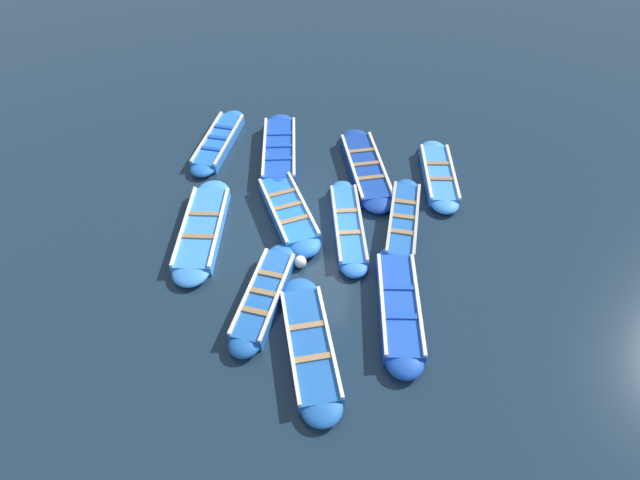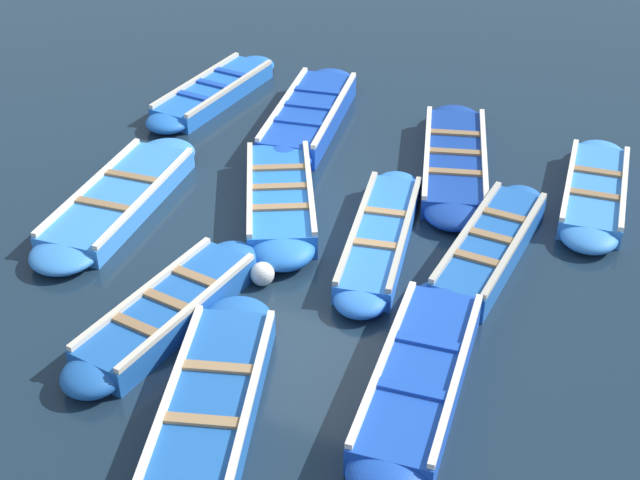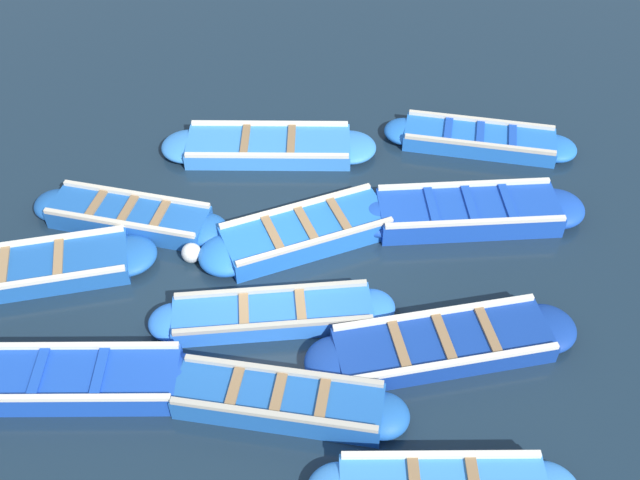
{
  "view_description": "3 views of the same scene",
  "coord_description": "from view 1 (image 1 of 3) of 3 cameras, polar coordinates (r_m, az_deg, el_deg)",
  "views": [
    {
      "loc": [
        -1.65,
        9.27,
        9.97
      ],
      "look_at": [
        -0.41,
        0.57,
        0.37
      ],
      "focal_mm": 28.0,
      "sensor_mm": 36.0,
      "label": 1
    },
    {
      "loc": [
        -4.65,
        9.48,
        7.11
      ],
      "look_at": [
        -0.48,
        0.47,
        0.39
      ],
      "focal_mm": 50.0,
      "sensor_mm": 36.0,
      "label": 2
    },
    {
      "loc": [
        -7.91,
        -1.77,
        8.83
      ],
      "look_at": [
        0.2,
        -0.84,
        0.5
      ],
      "focal_mm": 42.0,
      "sensor_mm": 36.0,
      "label": 3
    }
  ],
  "objects": [
    {
      "name": "buoy_orange_near",
      "position": [
        12.81,
        -2.28,
        -2.51
      ],
      "size": [
        0.32,
        0.32,
        0.32
      ],
      "primitive_type": "sphere",
      "color": "silver",
      "rests_on": "ground"
    },
    {
      "name": "boat_broadside",
      "position": [
        15.54,
        5.26,
        8.19
      ],
      "size": [
        2.07,
        4.1,
        0.39
      ],
      "color": "navy",
      "rests_on": "ground"
    },
    {
      "name": "boat_outer_right",
      "position": [
        14.06,
        -3.64,
        3.35
      ],
      "size": [
        2.51,
        3.61,
        0.44
      ],
      "color": "blue",
      "rests_on": "ground"
    },
    {
      "name": "boat_end_of_row",
      "position": [
        12.18,
        -6.42,
        -6.45
      ],
      "size": [
        1.12,
        3.48,
        0.41
      ],
      "color": "#1E59AD",
      "rests_on": "ground"
    },
    {
      "name": "boat_centre",
      "position": [
        13.92,
        9.47,
        2.11
      ],
      "size": [
        0.89,
        3.54,
        0.44
      ],
      "color": "#1E59AD",
      "rests_on": "ground"
    },
    {
      "name": "boat_bow_out",
      "position": [
        13.96,
        -13.28,
        1.24
      ],
      "size": [
        1.36,
        4.06,
        0.36
      ],
      "color": "#3884E0",
      "rests_on": "ground"
    },
    {
      "name": "boat_drifting",
      "position": [
        16.89,
        -11.5,
        10.97
      ],
      "size": [
        1.04,
        3.63,
        0.36
      ],
      "color": "blue",
      "rests_on": "ground"
    },
    {
      "name": "boat_mid_row",
      "position": [
        15.67,
        13.41,
        7.25
      ],
      "size": [
        1.21,
        3.45,
        0.36
      ],
      "color": "#3884E0",
      "rests_on": "ground"
    },
    {
      "name": "boat_alongside",
      "position": [
        16.14,
        -4.64,
        10.11
      ],
      "size": [
        1.62,
        4.07,
        0.45
      ],
      "color": "#1947B7",
      "rests_on": "ground"
    },
    {
      "name": "ground_plane",
      "position": [
        13.71,
        -1.34,
        0.89
      ],
      "size": [
        120.0,
        120.0,
        0.0
      ],
      "primitive_type": "plane",
      "color": "#162838"
    },
    {
      "name": "boat_far_corner",
      "position": [
        11.39,
        -1.16,
        -11.94
      ],
      "size": [
        2.05,
        3.91,
        0.38
      ],
      "color": "#1E59AD",
      "rests_on": "ground"
    },
    {
      "name": "boat_tucked",
      "position": [
        13.71,
        3.24,
        1.7
      ],
      "size": [
        1.44,
        3.73,
        0.36
      ],
      "color": "blue",
      "rests_on": "ground"
    },
    {
      "name": "boat_stern_in",
      "position": [
        12.07,
        9.03,
        -7.5
      ],
      "size": [
        1.29,
        3.86,
        0.44
      ],
      "color": "#1947B7",
      "rests_on": "ground"
    }
  ]
}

